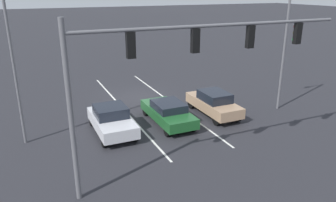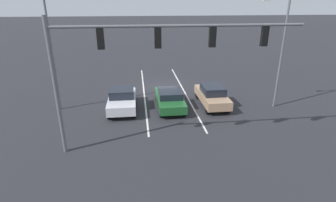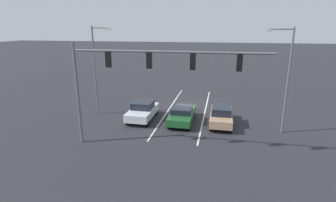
# 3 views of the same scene
# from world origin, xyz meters

# --- Properties ---
(ground_plane) EXTENTS (240.00, 240.00, 0.00)m
(ground_plane) POSITION_xyz_m (0.00, 0.00, 0.00)
(ground_plane) COLOR #28282D
(lane_stripe_left_divider) EXTENTS (0.12, 15.75, 0.01)m
(lane_stripe_left_divider) POSITION_xyz_m (-1.75, 1.87, 0.01)
(lane_stripe_left_divider) COLOR silver
(lane_stripe_left_divider) RESTS_ON ground_plane
(lane_stripe_center_divider) EXTENTS (0.12, 15.75, 0.01)m
(lane_stripe_center_divider) POSITION_xyz_m (1.75, 1.87, 0.01)
(lane_stripe_center_divider) COLOR silver
(lane_stripe_center_divider) RESTS_ON ground_plane
(car_tan_leftlane_front) EXTENTS (1.72, 4.38, 1.55)m
(car_tan_leftlane_front) POSITION_xyz_m (-3.25, 5.29, 0.80)
(car_tan_leftlane_front) COLOR tan
(car_tan_leftlane_front) RESTS_ON ground_plane
(car_darkgreen_midlane_front) EXTENTS (1.84, 4.56, 1.34)m
(car_darkgreen_midlane_front) POSITION_xyz_m (-0.03, 5.36, 0.70)
(car_darkgreen_midlane_front) COLOR #1E5928
(car_darkgreen_midlane_front) RESTS_ON ground_plane
(car_silver_rightlane_front) EXTENTS (1.91, 4.21, 1.55)m
(car_silver_rightlane_front) POSITION_xyz_m (3.42, 5.35, 0.78)
(car_silver_rightlane_front) COLOR silver
(car_silver_rightlane_front) RESTS_ON ground_plane
(traffic_signal_gantry) EXTENTS (12.24, 0.37, 6.85)m
(traffic_signal_gantry) POSITION_xyz_m (1.92, 10.73, 5.19)
(traffic_signal_gantry) COLOR slate
(traffic_signal_gantry) RESTS_ON ground_plane
(street_lamp_right_shoulder) EXTENTS (1.74, 0.24, 7.83)m
(street_lamp_right_shoulder) POSITION_xyz_m (7.74, 4.72, 4.50)
(street_lamp_right_shoulder) COLOR slate
(street_lamp_right_shoulder) RESTS_ON ground_plane
(street_lamp_left_shoulder) EXTENTS (1.90, 0.24, 7.75)m
(street_lamp_left_shoulder) POSITION_xyz_m (-7.59, 6.12, 4.48)
(street_lamp_left_shoulder) COLOR slate
(street_lamp_left_shoulder) RESTS_ON ground_plane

